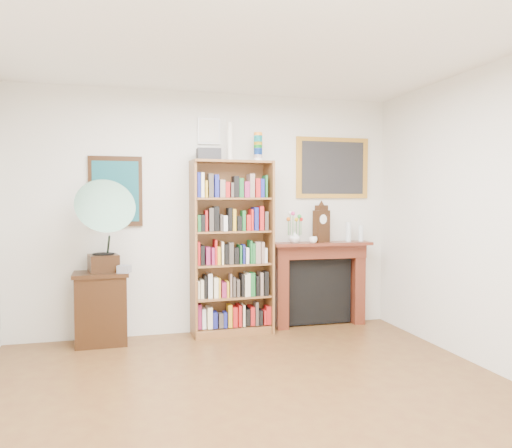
{
  "coord_description": "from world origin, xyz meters",
  "views": [
    {
      "loc": [
        -0.97,
        -3.29,
        1.58
      ],
      "look_at": [
        0.33,
        1.6,
        1.31
      ],
      "focal_mm": 35.0,
      "sensor_mm": 36.0,
      "label": 1
    }
  ],
  "objects_px": {
    "fireplace": "(320,277)",
    "cd_stack": "(124,269)",
    "mantel_clock": "(321,224)",
    "bottle_left": "(348,232)",
    "side_cabinet": "(101,308)",
    "teacup": "(313,240)",
    "flower_vase": "(295,237)",
    "gramophone": "(102,221)",
    "bottle_right": "(361,233)",
    "bookshelf": "(232,238)"
  },
  "relations": [
    {
      "from": "gramophone",
      "to": "teacup",
      "type": "xyz_separation_m",
      "value": [
        2.4,
        0.11,
        -0.26
      ]
    },
    {
      "from": "bookshelf",
      "to": "mantel_clock",
      "type": "xyz_separation_m",
      "value": [
        1.12,
        0.05,
        0.14
      ]
    },
    {
      "from": "fireplace",
      "to": "gramophone",
      "type": "bearing_deg",
      "value": -172.3
    },
    {
      "from": "fireplace",
      "to": "flower_vase",
      "type": "height_order",
      "value": "flower_vase"
    },
    {
      "from": "flower_vase",
      "to": "mantel_clock",
      "type": "bearing_deg",
      "value": 4.33
    },
    {
      "from": "cd_stack",
      "to": "mantel_clock",
      "type": "relative_size",
      "value": 0.27
    },
    {
      "from": "bookshelf",
      "to": "flower_vase",
      "type": "distance_m",
      "value": 0.77
    },
    {
      "from": "gramophone",
      "to": "bottle_left",
      "type": "distance_m",
      "value": 2.93
    },
    {
      "from": "fireplace",
      "to": "flower_vase",
      "type": "bearing_deg",
      "value": -166.65
    },
    {
      "from": "side_cabinet",
      "to": "mantel_clock",
      "type": "distance_m",
      "value": 2.71
    },
    {
      "from": "fireplace",
      "to": "bottle_right",
      "type": "distance_m",
      "value": 0.76
    },
    {
      "from": "fireplace",
      "to": "cd_stack",
      "type": "height_order",
      "value": "fireplace"
    },
    {
      "from": "side_cabinet",
      "to": "teacup",
      "type": "relative_size",
      "value": 7.94
    },
    {
      "from": "bookshelf",
      "to": "bottle_left",
      "type": "xyz_separation_m",
      "value": [
        1.49,
        0.06,
        0.04
      ]
    },
    {
      "from": "gramophone",
      "to": "bottle_right",
      "type": "height_order",
      "value": "gramophone"
    },
    {
      "from": "cd_stack",
      "to": "flower_vase",
      "type": "height_order",
      "value": "flower_vase"
    },
    {
      "from": "flower_vase",
      "to": "bottle_left",
      "type": "bearing_deg",
      "value": 3.39
    },
    {
      "from": "bookshelf",
      "to": "mantel_clock",
      "type": "bearing_deg",
      "value": -1.03
    },
    {
      "from": "fireplace",
      "to": "gramophone",
      "type": "height_order",
      "value": "gramophone"
    },
    {
      "from": "flower_vase",
      "to": "bookshelf",
      "type": "bearing_deg",
      "value": -178.4
    },
    {
      "from": "mantel_clock",
      "to": "bottle_left",
      "type": "distance_m",
      "value": 0.38
    },
    {
      "from": "fireplace",
      "to": "gramophone",
      "type": "distance_m",
      "value": 2.66
    },
    {
      "from": "gramophone",
      "to": "teacup",
      "type": "height_order",
      "value": "gramophone"
    },
    {
      "from": "fireplace",
      "to": "bottle_left",
      "type": "relative_size",
      "value": 5.16
    },
    {
      "from": "side_cabinet",
      "to": "fireplace",
      "type": "height_order",
      "value": "fireplace"
    },
    {
      "from": "bottle_left",
      "to": "bottle_right",
      "type": "distance_m",
      "value": 0.17
    },
    {
      "from": "cd_stack",
      "to": "bottle_left",
      "type": "xyz_separation_m",
      "value": [
        2.7,
        0.22,
        0.34
      ]
    },
    {
      "from": "teacup",
      "to": "bottle_left",
      "type": "height_order",
      "value": "bottle_left"
    },
    {
      "from": "bookshelf",
      "to": "cd_stack",
      "type": "xyz_separation_m",
      "value": [
        -1.21,
        -0.15,
        -0.3
      ]
    },
    {
      "from": "gramophone",
      "to": "mantel_clock",
      "type": "xyz_separation_m",
      "value": [
        2.54,
        0.21,
        -0.08
      ]
    },
    {
      "from": "fireplace",
      "to": "mantel_clock",
      "type": "height_order",
      "value": "mantel_clock"
    },
    {
      "from": "bottle_right",
      "to": "flower_vase",
      "type": "bearing_deg",
      "value": -177.66
    },
    {
      "from": "bookshelf",
      "to": "teacup",
      "type": "bearing_deg",
      "value": -6.41
    },
    {
      "from": "fireplace",
      "to": "teacup",
      "type": "distance_m",
      "value": 0.52
    },
    {
      "from": "cd_stack",
      "to": "bottle_right",
      "type": "relative_size",
      "value": 0.6
    },
    {
      "from": "mantel_clock",
      "to": "bottle_right",
      "type": "height_order",
      "value": "mantel_clock"
    },
    {
      "from": "fireplace",
      "to": "cd_stack",
      "type": "relative_size",
      "value": 10.32
    },
    {
      "from": "gramophone",
      "to": "bottle_right",
      "type": "bearing_deg",
      "value": -6.66
    },
    {
      "from": "fireplace",
      "to": "bookshelf",
      "type": "bearing_deg",
      "value": -173.3
    },
    {
      "from": "mantel_clock",
      "to": "bottle_left",
      "type": "relative_size",
      "value": 1.88
    },
    {
      "from": "cd_stack",
      "to": "bottle_right",
      "type": "xyz_separation_m",
      "value": [
        2.86,
        0.21,
        0.32
      ]
    },
    {
      "from": "bookshelf",
      "to": "fireplace",
      "type": "distance_m",
      "value": 1.24
    },
    {
      "from": "bottle_left",
      "to": "teacup",
      "type": "bearing_deg",
      "value": -167.42
    },
    {
      "from": "bookshelf",
      "to": "gramophone",
      "type": "xyz_separation_m",
      "value": [
        -1.42,
        -0.16,
        0.22
      ]
    },
    {
      "from": "bookshelf",
      "to": "gramophone",
      "type": "distance_m",
      "value": 1.45
    },
    {
      "from": "side_cabinet",
      "to": "flower_vase",
      "type": "bearing_deg",
      "value": 0.48
    },
    {
      "from": "flower_vase",
      "to": "side_cabinet",
      "type": "bearing_deg",
      "value": -178.33
    },
    {
      "from": "bottle_left",
      "to": "bottle_right",
      "type": "xyz_separation_m",
      "value": [
        0.17,
        -0.01,
        -0.02
      ]
    },
    {
      "from": "mantel_clock",
      "to": "bottle_left",
      "type": "height_order",
      "value": "mantel_clock"
    },
    {
      "from": "flower_vase",
      "to": "bottle_right",
      "type": "relative_size",
      "value": 0.71
    }
  ]
}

